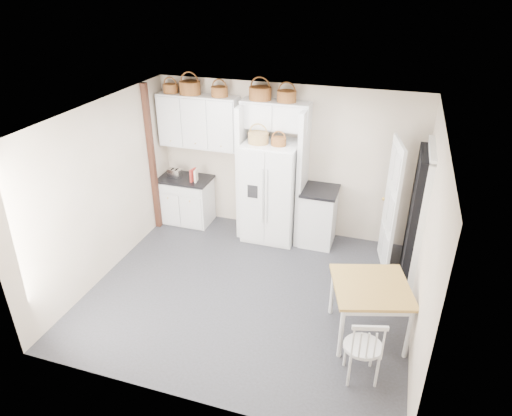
% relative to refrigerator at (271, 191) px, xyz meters
% --- Properties ---
extents(floor, '(4.50, 4.50, 0.00)m').
position_rel_refrigerator_xyz_m(floor, '(0.15, -1.64, -0.86)').
color(floor, '#2B2B2D').
rests_on(floor, ground).
extents(ceiling, '(4.50, 4.50, 0.00)m').
position_rel_refrigerator_xyz_m(ceiling, '(0.15, -1.64, 1.74)').
color(ceiling, white).
rests_on(ceiling, wall_back).
extents(wall_back, '(4.50, 0.00, 4.50)m').
position_rel_refrigerator_xyz_m(wall_back, '(0.15, 0.36, 0.44)').
color(wall_back, '#BBAA8F').
rests_on(wall_back, floor).
extents(wall_left, '(0.00, 4.00, 4.00)m').
position_rel_refrigerator_xyz_m(wall_left, '(-2.10, -1.64, 0.44)').
color(wall_left, '#BBAA8F').
rests_on(wall_left, floor).
extents(wall_right, '(0.00, 4.00, 4.00)m').
position_rel_refrigerator_xyz_m(wall_right, '(2.40, -1.64, 0.44)').
color(wall_right, '#BBAA8F').
rests_on(wall_right, floor).
extents(refrigerator, '(0.89, 0.72, 1.73)m').
position_rel_refrigerator_xyz_m(refrigerator, '(0.00, 0.00, 0.00)').
color(refrigerator, white).
rests_on(refrigerator, floor).
extents(base_cab_left, '(0.90, 0.57, 0.83)m').
position_rel_refrigerator_xyz_m(base_cab_left, '(-1.63, 0.06, -0.45)').
color(base_cab_left, silver).
rests_on(base_cab_left, floor).
extents(base_cab_right, '(0.54, 0.65, 0.95)m').
position_rel_refrigerator_xyz_m(base_cab_right, '(0.82, 0.06, -0.39)').
color(base_cab_right, silver).
rests_on(base_cab_right, floor).
extents(dining_table, '(1.14, 1.14, 0.76)m').
position_rel_refrigerator_xyz_m(dining_table, '(1.85, -2.00, -0.48)').
color(dining_table, olive).
rests_on(dining_table, floor).
extents(windsor_chair, '(0.53, 0.50, 0.90)m').
position_rel_refrigerator_xyz_m(windsor_chair, '(1.85, -2.73, -0.42)').
color(windsor_chair, silver).
rests_on(windsor_chair, floor).
extents(counter_left, '(0.93, 0.60, 0.04)m').
position_rel_refrigerator_xyz_m(counter_left, '(-1.63, 0.06, -0.02)').
color(counter_left, black).
rests_on(counter_left, base_cab_left).
extents(counter_right, '(0.58, 0.69, 0.04)m').
position_rel_refrigerator_xyz_m(counter_right, '(0.82, 0.06, 0.11)').
color(counter_right, black).
rests_on(counter_right, base_cab_right).
extents(toaster, '(0.26, 0.17, 0.17)m').
position_rel_refrigerator_xyz_m(toaster, '(-1.80, 0.01, 0.09)').
color(toaster, silver).
rests_on(toaster, counter_left).
extents(cookbook_red, '(0.07, 0.16, 0.23)m').
position_rel_refrigerator_xyz_m(cookbook_red, '(-1.43, -0.02, 0.12)').
color(cookbook_red, '#AD2E27').
rests_on(cookbook_red, counter_left).
extents(cookbook_cream, '(0.05, 0.15, 0.22)m').
position_rel_refrigerator_xyz_m(cookbook_cream, '(-1.37, -0.02, 0.11)').
color(cookbook_cream, beige).
rests_on(cookbook_cream, counter_left).
extents(basket_upper_a, '(0.26, 0.26, 0.15)m').
position_rel_refrigerator_xyz_m(basket_upper_a, '(-1.84, 0.19, 1.56)').
color(basket_upper_a, brown).
rests_on(basket_upper_a, upper_cabinet).
extents(basket_upper_b, '(0.36, 0.36, 0.21)m').
position_rel_refrigerator_xyz_m(basket_upper_b, '(-1.48, 0.19, 1.59)').
color(basket_upper_b, brown).
rests_on(basket_upper_b, upper_cabinet).
extents(basket_upper_c, '(0.28, 0.28, 0.16)m').
position_rel_refrigerator_xyz_m(basket_upper_c, '(-0.95, 0.19, 1.57)').
color(basket_upper_c, brown).
rests_on(basket_upper_c, upper_cabinet).
extents(basket_bridge_a, '(0.36, 0.36, 0.20)m').
position_rel_refrigerator_xyz_m(basket_bridge_a, '(-0.26, 0.19, 1.59)').
color(basket_bridge_a, brown).
rests_on(basket_bridge_a, bridge_cabinet).
extents(basket_bridge_b, '(0.30, 0.30, 0.17)m').
position_rel_refrigerator_xyz_m(basket_bridge_b, '(0.17, 0.19, 1.57)').
color(basket_bridge_b, brown).
rests_on(basket_bridge_b, bridge_cabinet).
extents(basket_fridge_a, '(0.33, 0.33, 0.18)m').
position_rel_refrigerator_xyz_m(basket_fridge_a, '(-0.20, -0.10, 0.95)').
color(basket_fridge_a, brown).
rests_on(basket_fridge_a, refrigerator).
extents(basket_fridge_b, '(0.24, 0.24, 0.13)m').
position_rel_refrigerator_xyz_m(basket_fridge_b, '(0.14, -0.10, 0.93)').
color(basket_fridge_b, brown).
rests_on(basket_fridge_b, refrigerator).
extents(upper_cabinet, '(1.40, 0.34, 0.90)m').
position_rel_refrigerator_xyz_m(upper_cabinet, '(-1.35, 0.19, 1.04)').
color(upper_cabinet, silver).
rests_on(upper_cabinet, wall_back).
extents(bridge_cabinet, '(1.12, 0.34, 0.45)m').
position_rel_refrigerator_xyz_m(bridge_cabinet, '(-0.00, 0.19, 1.26)').
color(bridge_cabinet, silver).
rests_on(bridge_cabinet, wall_back).
extents(fridge_panel_left, '(0.08, 0.60, 2.30)m').
position_rel_refrigerator_xyz_m(fridge_panel_left, '(-0.51, 0.06, 0.29)').
color(fridge_panel_left, silver).
rests_on(fridge_panel_left, floor).
extents(fridge_panel_right, '(0.08, 0.60, 2.30)m').
position_rel_refrigerator_xyz_m(fridge_panel_right, '(0.51, 0.06, 0.29)').
color(fridge_panel_right, silver).
rests_on(fridge_panel_right, floor).
extents(trim_post, '(0.09, 0.09, 2.60)m').
position_rel_refrigerator_xyz_m(trim_post, '(-2.05, -0.29, 0.44)').
color(trim_post, '#461F12').
rests_on(trim_post, floor).
extents(doorway_void, '(0.18, 0.85, 2.05)m').
position_rel_refrigerator_xyz_m(doorway_void, '(2.31, -0.64, 0.16)').
color(doorway_void, black).
rests_on(doorway_void, floor).
extents(door_slab, '(0.21, 0.79, 2.05)m').
position_rel_refrigerator_xyz_m(door_slab, '(1.95, -0.30, 0.16)').
color(door_slab, white).
rests_on(door_slab, floor).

